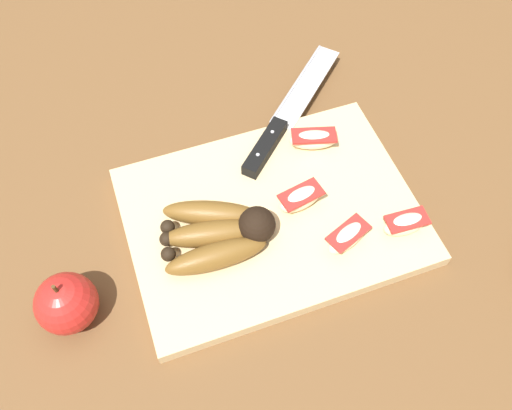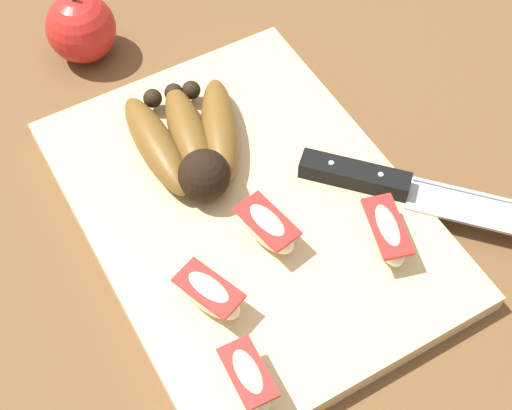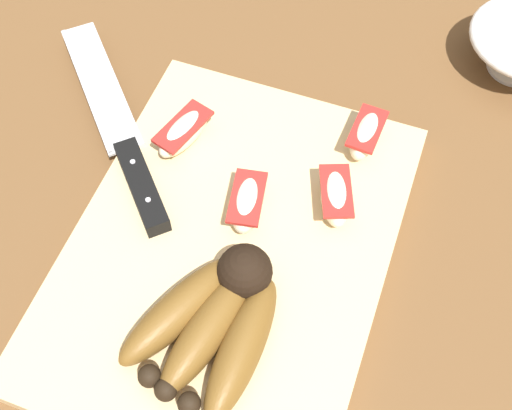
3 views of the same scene
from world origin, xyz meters
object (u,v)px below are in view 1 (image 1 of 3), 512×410
at_px(chefs_knife, 280,125).
at_px(whole_apple, 67,303).
at_px(apple_wedge_middle, 347,237).
at_px(apple_wedge_near, 405,224).
at_px(apple_wedge_far, 313,139).
at_px(banana_bunch, 220,232).
at_px(apple_wedge_extra, 301,198).

xyz_separation_m(chefs_knife, whole_apple, (0.33, 0.18, 0.01)).
distance_m(apple_wedge_middle, whole_apple, 0.34).
bearing_deg(apple_wedge_near, chefs_knife, -67.86).
bearing_deg(apple_wedge_far, banana_bunch, 30.68).
height_order(banana_bunch, apple_wedge_far, banana_bunch).
xyz_separation_m(apple_wedge_middle, apple_wedge_far, (-0.02, -0.16, -0.00)).
distance_m(banana_bunch, apple_wedge_far, 0.19).
distance_m(banana_bunch, whole_apple, 0.20).
bearing_deg(whole_apple, apple_wedge_middle, 175.12).
bearing_deg(whole_apple, apple_wedge_far, -160.47).
height_order(apple_wedge_near, apple_wedge_middle, same).
relative_size(apple_wedge_middle, apple_wedge_extra, 1.00).
distance_m(chefs_knife, apple_wedge_far, 0.06).
height_order(apple_wedge_middle, apple_wedge_extra, apple_wedge_middle).
bearing_deg(whole_apple, chefs_knife, -151.95).
height_order(apple_wedge_extra, whole_apple, whole_apple).
bearing_deg(apple_wedge_near, apple_wedge_middle, -5.75).
distance_m(apple_wedge_far, apple_wedge_extra, 0.10).
xyz_separation_m(banana_bunch, whole_apple, (0.19, 0.03, -0.00)).
distance_m(banana_bunch, apple_wedge_near, 0.23).
height_order(banana_bunch, chefs_knife, banana_bunch).
relative_size(apple_wedge_near, apple_wedge_far, 0.82).
bearing_deg(chefs_knife, banana_bunch, 47.29).
distance_m(apple_wedge_near, apple_wedge_far, 0.17).
bearing_deg(apple_wedge_far, whole_apple, 19.53).
xyz_separation_m(banana_bunch, apple_wedge_far, (-0.17, -0.10, -0.00)).
relative_size(banana_bunch, apple_wedge_near, 2.49).
height_order(banana_bunch, apple_wedge_middle, banana_bunch).
xyz_separation_m(apple_wedge_near, apple_wedge_far, (0.06, -0.16, -0.00)).
xyz_separation_m(banana_bunch, apple_wedge_middle, (-0.15, 0.06, -0.00)).
xyz_separation_m(banana_bunch, chefs_knife, (-0.14, -0.15, -0.01)).
relative_size(chefs_knife, apple_wedge_extra, 3.42).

